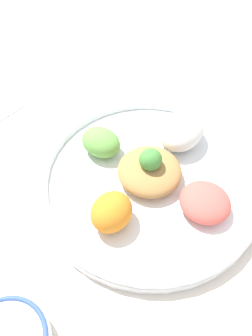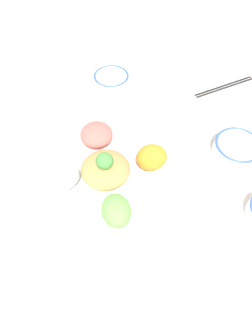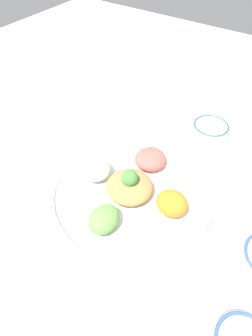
% 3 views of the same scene
% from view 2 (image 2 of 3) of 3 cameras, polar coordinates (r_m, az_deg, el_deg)
% --- Properties ---
extents(ground_plane, '(2.40, 2.40, 0.00)m').
position_cam_2_polar(ground_plane, '(0.66, -0.30, -3.83)').
color(ground_plane, silver).
extents(salad_platter, '(0.40, 0.40, 0.09)m').
position_cam_2_polar(salad_platter, '(0.66, -4.35, -1.09)').
color(salad_platter, white).
rests_on(salad_platter, ground_plane).
extents(sauce_bowl_red, '(0.12, 0.12, 0.04)m').
position_cam_2_polar(sauce_bowl_red, '(0.76, 21.65, 3.85)').
color(sauce_bowl_red, white).
rests_on(sauce_bowl_red, ground_plane).
extents(rice_bowl_blue, '(0.11, 0.11, 0.03)m').
position_cam_2_polar(rice_bowl_blue, '(0.90, -2.99, 17.61)').
color(rice_bowl_blue, white).
rests_on(rice_bowl_blue, ground_plane).
extents(chopsticks_pair_near, '(0.21, 0.07, 0.01)m').
position_cam_2_polar(chopsticks_pair_near, '(0.95, 19.38, 15.43)').
color(chopsticks_pair_near, black).
rests_on(chopsticks_pair_near, ground_plane).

